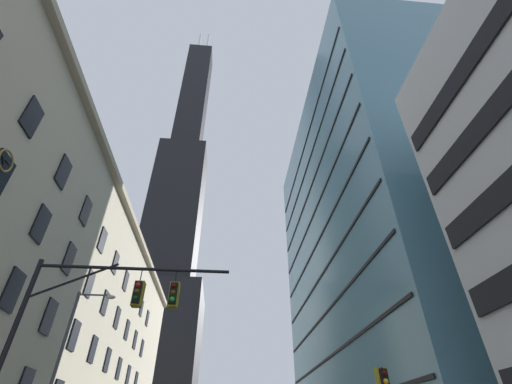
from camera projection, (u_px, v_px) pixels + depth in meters
name	position (u px, v px, depth m)	size (l,w,h in m)	color
station_building	(44.00, 315.00, 34.20)	(13.22, 62.17, 23.45)	#BCAF93
dark_skyscraper	(171.00, 243.00, 112.86)	(24.66, 24.66, 182.53)	black
glass_office_midrise	(376.00, 239.00, 41.32)	(15.05, 36.32, 42.37)	teal
traffic_signal_mast	(103.00, 314.00, 13.66)	(8.22, 0.63, 7.58)	black
street_lamppost	(65.00, 356.00, 18.49)	(2.25, 0.32, 8.55)	#47474C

